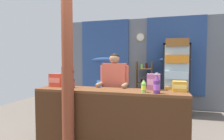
% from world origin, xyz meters
% --- Properties ---
extents(ground_plane, '(8.31, 8.31, 0.00)m').
position_xyz_m(ground_plane, '(0.00, 1.28, 0.00)').
color(ground_plane, '#665B51').
extents(back_wall_curtained, '(4.99, 0.22, 2.69)m').
position_xyz_m(back_wall_curtained, '(0.01, 3.24, 1.38)').
color(back_wall_curtained, slate).
rests_on(back_wall_curtained, ground).
extents(stall_counter, '(2.48, 0.49, 0.95)m').
position_xyz_m(stall_counter, '(-0.13, 0.35, 0.57)').
color(stall_counter, brown).
rests_on(stall_counter, ground).
extents(timber_post, '(0.21, 0.19, 2.68)m').
position_xyz_m(timber_post, '(-0.70, 0.11, 1.28)').
color(timber_post, brown).
rests_on(timber_post, ground).
extents(drink_fridge, '(0.66, 0.75, 1.97)m').
position_xyz_m(drink_fridge, '(1.07, 2.66, 1.08)').
color(drink_fridge, black).
rests_on(drink_fridge, ground).
extents(bottle_shelf_rack, '(0.48, 0.28, 1.39)m').
position_xyz_m(bottle_shelf_rack, '(0.23, 2.89, 0.73)').
color(bottle_shelf_rack, brown).
rests_on(bottle_shelf_rack, ground).
extents(plastic_lawn_chair, '(0.59, 0.59, 0.86)m').
position_xyz_m(plastic_lawn_chair, '(-0.91, 2.21, 0.49)').
color(plastic_lawn_chair, '#3884D6').
rests_on(plastic_lawn_chair, ground).
extents(shopkeeper, '(0.55, 0.42, 1.56)m').
position_xyz_m(shopkeeper, '(-0.16, 0.90, 0.99)').
color(shopkeeper, '#28282D').
rests_on(shopkeeper, ground).
extents(soda_bottle_grape_soda, '(0.10, 0.10, 0.30)m').
position_xyz_m(soda_bottle_grape_soda, '(0.63, 0.28, 1.08)').
color(soda_bottle_grape_soda, '#56286B').
rests_on(soda_bottle_grape_soda, stall_counter).
extents(soda_bottle_cola, '(0.07, 0.07, 0.23)m').
position_xyz_m(soda_bottle_cola, '(-0.81, 0.48, 1.05)').
color(soda_bottle_cola, black).
rests_on(soda_bottle_cola, stall_counter).
extents(soda_bottle_lime_soda, '(0.08, 0.08, 0.22)m').
position_xyz_m(soda_bottle_lime_soda, '(0.44, 0.35, 1.05)').
color(soda_bottle_lime_soda, '#75C64C').
rests_on(soda_bottle_lime_soda, stall_counter).
extents(snack_box_choco_powder, '(0.20, 0.14, 0.16)m').
position_xyz_m(snack_box_choco_powder, '(0.97, 0.55, 1.03)').
color(snack_box_choco_powder, gold).
rests_on(snack_box_choco_powder, stall_counter).
extents(snack_box_crackers, '(0.24, 0.11, 0.24)m').
position_xyz_m(snack_box_crackers, '(-1.15, 0.50, 1.07)').
color(snack_box_crackers, '#E5422D').
rests_on(snack_box_crackers, stall_counter).
extents(snack_box_wafer, '(0.21, 0.14, 0.26)m').
position_xyz_m(snack_box_wafer, '(0.58, 0.62, 1.08)').
color(snack_box_wafer, '#B76699').
rests_on(snack_box_wafer, stall_counter).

